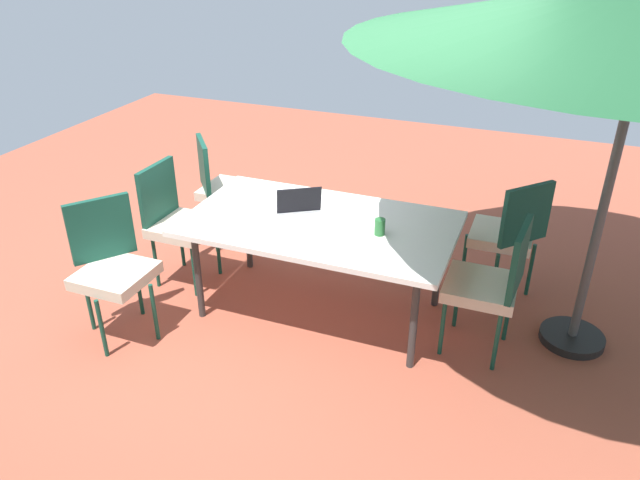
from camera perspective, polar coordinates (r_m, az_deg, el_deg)
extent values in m
cube|color=#9E4C38|center=(4.66, 0.00, -6.69)|extent=(10.00, 10.00, 0.02)
cube|color=white|center=(4.27, 0.00, 1.55)|extent=(1.90, 1.08, 0.04)
cylinder|color=#333333|center=(4.61, 11.11, -2.28)|extent=(0.05, 0.05, 0.72)
cylinder|color=#333333|center=(5.07, -6.82, 1.03)|extent=(0.05, 0.05, 0.72)
cylinder|color=#333333|center=(3.95, 8.83, -7.65)|extent=(0.05, 0.05, 0.72)
cylinder|color=#333333|center=(4.48, -11.43, -3.23)|extent=(0.05, 0.05, 0.72)
cylinder|color=#4C4C4C|center=(4.15, 25.50, 4.28)|extent=(0.06, 0.06, 2.32)
cylinder|color=black|center=(4.67, 22.65, -8.48)|extent=(0.44, 0.44, 0.06)
cube|color=beige|center=(4.15, 14.91, -4.30)|extent=(0.46, 0.46, 0.08)
cube|color=#144738|center=(3.99, 18.28, -1.75)|extent=(0.08, 0.44, 0.45)
cylinder|color=#144738|center=(4.47, 12.80, -5.53)|extent=(0.03, 0.03, 0.45)
cylinder|color=#144738|center=(4.17, 11.47, -8.01)|extent=(0.03, 0.03, 0.45)
cylinder|color=#144738|center=(4.42, 17.30, -6.59)|extent=(0.03, 0.03, 0.45)
cylinder|color=#144738|center=(4.12, 16.31, -9.19)|extent=(0.03, 0.03, 0.45)
cube|color=beige|center=(4.90, -12.70, 1.23)|extent=(0.46, 0.46, 0.08)
cube|color=#144738|center=(4.90, -15.06, 4.41)|extent=(0.05, 0.44, 0.45)
cylinder|color=#144738|center=(4.80, -11.78, -2.86)|extent=(0.03, 0.03, 0.45)
cylinder|color=#144738|center=(5.06, -9.58, -0.94)|extent=(0.03, 0.03, 0.45)
cylinder|color=#144738|center=(4.99, -15.24, -2.00)|extent=(0.03, 0.03, 0.45)
cylinder|color=#144738|center=(5.24, -12.94, -0.19)|extent=(0.03, 0.03, 0.45)
cube|color=beige|center=(5.48, -8.49, 4.61)|extent=(0.46, 0.46, 0.08)
cube|color=#144738|center=(5.36, -10.91, 6.91)|extent=(0.31, 0.36, 0.45)
cylinder|color=#144738|center=(5.46, -6.11, 1.60)|extent=(0.03, 0.03, 0.45)
cylinder|color=#144738|center=(5.78, -6.86, 3.11)|extent=(0.03, 0.03, 0.45)
cylinder|color=#144738|center=(5.41, -9.83, 1.07)|extent=(0.03, 0.03, 0.45)
cylinder|color=#144738|center=(5.73, -10.39, 2.62)|extent=(0.03, 0.03, 0.45)
cube|color=beige|center=(4.36, -18.75, -3.17)|extent=(0.46, 0.46, 0.08)
cube|color=#144738|center=(4.43, -19.97, 0.99)|extent=(0.29, 0.37, 0.45)
cylinder|color=#144738|center=(4.33, -19.89, -7.86)|extent=(0.03, 0.03, 0.45)
cylinder|color=#144738|center=(4.38, -15.35, -6.59)|extent=(0.03, 0.03, 0.45)
cylinder|color=#144738|center=(4.63, -20.97, -5.56)|extent=(0.03, 0.03, 0.45)
cylinder|color=#144738|center=(4.68, -16.72, -4.40)|extent=(0.03, 0.03, 0.45)
cube|color=beige|center=(4.86, 16.74, 0.45)|extent=(0.46, 0.46, 0.08)
cube|color=#144738|center=(4.61, 18.90, 2.28)|extent=(0.32, 0.35, 0.45)
cylinder|color=#144738|center=(5.20, 16.52, -0.90)|extent=(0.03, 0.03, 0.45)
cylinder|color=#144738|center=(4.99, 13.43, -1.81)|extent=(0.03, 0.03, 0.45)
cylinder|color=#144738|center=(4.99, 19.22, -2.68)|extent=(0.03, 0.03, 0.45)
cylinder|color=#144738|center=(4.76, 16.12, -3.72)|extent=(0.03, 0.03, 0.45)
cube|color=#B7B7BC|center=(4.46, -2.19, 3.09)|extent=(0.39, 0.36, 0.02)
cube|color=black|center=(4.31, -1.98, 3.78)|extent=(0.30, 0.22, 0.20)
cylinder|color=#286B33|center=(4.08, 5.66, 1.23)|extent=(0.07, 0.07, 0.12)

